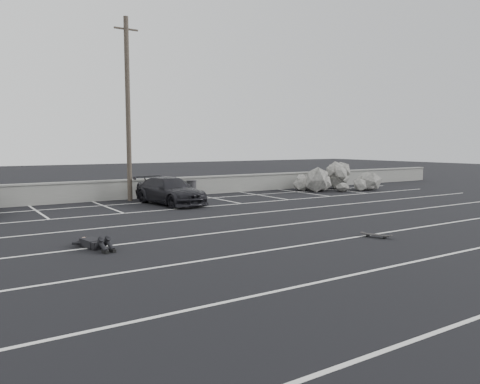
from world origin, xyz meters
TOP-DOWN VIEW (x-y plane):
  - ground at (0.00, 0.00)m, footprint 120.00×120.00m
  - seawall at (0.00, 14.00)m, footprint 50.00×0.45m
  - stall_lines at (-0.08, 4.41)m, footprint 36.00×20.05m
  - car_right at (0.96, 10.78)m, footprint 2.47×4.77m
  - utility_pole at (-0.22, 13.20)m, footprint 1.24×0.25m
  - trash_bin at (3.58, 13.60)m, footprint 0.66×0.66m
  - riprap_pile at (12.82, 11.51)m, footprint 5.39×4.19m
  - person at (-4.98, 3.15)m, footprint 1.67×2.51m
  - skateboard at (2.94, -0.38)m, footprint 0.51×0.83m

SIDE VIEW (x-z plane):
  - ground at x=0.00m, z-range 0.00..0.00m
  - stall_lines at x=-0.08m, z-range 0.00..0.01m
  - skateboard at x=2.94m, z-range 0.03..0.13m
  - person at x=-4.98m, z-range 0.00..0.44m
  - trash_bin at x=3.58m, z-range 0.01..0.89m
  - seawall at x=0.00m, z-range 0.02..1.08m
  - riprap_pile at x=12.82m, z-range -0.15..1.26m
  - car_right at x=0.96m, z-range 0.00..1.32m
  - utility_pole at x=-0.22m, z-range 0.06..9.39m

